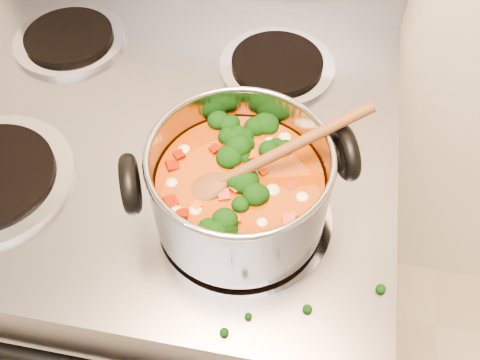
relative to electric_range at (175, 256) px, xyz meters
name	(u,v)px	position (x,y,z in m)	size (l,w,h in m)	color
electric_range	(175,256)	(0.00, 0.00, 0.00)	(0.77, 0.70, 1.08)	gray
stockpot	(240,188)	(0.18, -0.16, 0.53)	(0.29, 0.22, 0.14)	#9A9AA1
wooden_spoon	(247,168)	(0.18, -0.15, 0.56)	(0.23, 0.14, 0.10)	brown
cooktop_crumbs	(175,202)	(0.08, -0.15, 0.46)	(0.31, 0.31, 0.01)	black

